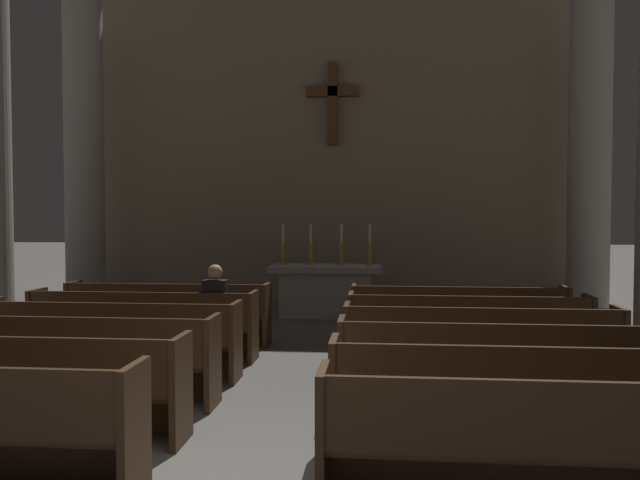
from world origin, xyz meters
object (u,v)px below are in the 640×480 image
Objects in this scene: column_right_third at (590,137)px; candlestick_inner_left at (311,252)px; pew_left_row_3 at (69,359)px; pew_left_row_5 at (143,325)px; pew_left_row_4 at (111,339)px; lone_worshipper at (217,310)px; altar at (326,289)px; candlestick_outer_right at (370,252)px; pew_right_row_5 at (468,330)px; pew_right_row_6 at (458,317)px; pew_left_row_6 at (168,313)px; pew_right_row_1 at (556,445)px; pew_left_row_2 at (11,385)px; pew_right_row_3 at (497,368)px; pew_right_row_4 at (480,346)px; column_left_third at (84,143)px; candlestick_outer_left at (283,251)px; candlestick_inner_right at (341,252)px; pew_right_row_2 at (521,399)px.

column_right_third is 5.78m from candlestick_inner_left.
pew_left_row_5 is at bearing 90.00° from pew_left_row_3.
pew_left_row_4 is (0.00, 1.05, 0.00)m from pew_left_row_3.
column_right_third reaches higher than lone_worshipper.
candlestick_outer_right reaches higher than altar.
pew_left_row_4 and pew_right_row_5 have the same top height.
column_right_third is (2.83, 3.15, 3.00)m from pew_right_row_6.
pew_left_row_6 and pew_right_row_1 have the same top height.
pew_right_row_5 is at bearing 35.56° from pew_left_row_2.
pew_right_row_1 is 2.10m from pew_right_row_3.
column_right_third reaches higher than pew_left_row_5.
pew_left_row_5 is 4.88m from pew_right_row_3.
pew_left_row_2 is 1.00× the size of pew_left_row_4.
pew_right_row_4 is at bearing 90.00° from pew_right_row_1.
pew_left_row_2 is 0.44× the size of column_left_third.
column_right_third is 5.40× the size of lone_worshipper.
pew_right_row_4 is 3.55m from lone_worshipper.
pew_left_row_2 is at bearing -90.00° from pew_left_row_4.
column_right_third reaches higher than pew_left_row_6.
column_right_third is at bearing 45.47° from pew_left_row_2.
candlestick_inner_left is (-2.50, 4.97, 0.79)m from pew_right_row_4.
pew_left_row_5 is 4.50m from altar.
pew_left_row_6 is at bearing -123.55° from candlestick_inner_left.
pew_left_row_4 is 5.21m from candlestick_outer_left.
candlestick_outer_right is at bearing 0.00° from candlestick_inner_right.
pew_right_row_1 is at bearing -25.48° from pew_left_row_3.
candlestick_outer_left reaches higher than pew_right_row_3.
candlestick_outer_right reaches higher than pew_left_row_3.
column_right_third is (7.23, 7.35, 3.00)m from pew_left_row_2.
pew_right_row_6 is (4.41, 3.15, 0.00)m from pew_left_row_3.
candlestick_outer_right is (3.05, 2.87, 0.79)m from pew_left_row_6.
pew_left_row_6 is 3.94× the size of candlestick_outer_left.
pew_right_row_4 is at bearing -74.77° from candlestick_outer_right.
candlestick_outer_right is (-1.35, 8.12, 0.79)m from pew_right_row_1.
candlestick_inner_right is at bearing 0.00° from candlestick_outer_left.
candlestick_inner_left is (1.90, 4.97, 0.79)m from pew_left_row_4.
pew_left_row_4 is at bearing -116.73° from candlestick_inner_right.
candlestick_outer_right is at bearing 0.00° from altar.
column_left_third is at bearing 176.76° from altar.
pew_right_row_4 is at bearing -90.00° from pew_right_row_5.
candlestick_inner_right reaches higher than pew_right_row_3.
candlestick_outer_right is (-1.35, 2.87, 0.79)m from pew_right_row_6.
pew_right_row_2 is at bearing -79.17° from candlestick_outer_right.
pew_right_row_1 is at bearing -13.40° from pew_left_row_2.
pew_right_row_3 and pew_right_row_6 have the same top height.
candlestick_outer_left and candlestick_inner_right have the same top height.
pew_right_row_3 is at bearing -63.11° from candlestick_outer_left.
pew_left_row_4 and pew_left_row_6 have the same top height.
candlestick_inner_right is at bearing 57.44° from pew_left_row_5.
pew_left_row_4 is 5.38m from candlestick_inner_left.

